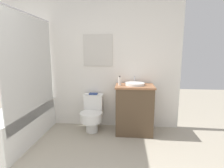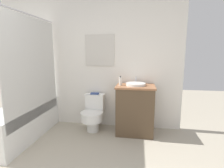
% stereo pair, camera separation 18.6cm
% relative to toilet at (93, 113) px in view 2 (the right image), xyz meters
% --- Properties ---
extents(wall_back, '(3.47, 0.07, 2.50)m').
position_rel_toilet_xyz_m(wall_back, '(-0.14, 0.29, 0.93)').
color(wall_back, white).
rests_on(wall_back, ground_plane).
extents(shower_area, '(0.57, 1.47, 1.98)m').
position_rel_toilet_xyz_m(shower_area, '(-1.08, -0.47, 0.00)').
color(shower_area, white).
rests_on(shower_area, ground_plane).
extents(toilet, '(0.40, 0.51, 0.65)m').
position_rel_toilet_xyz_m(toilet, '(0.00, 0.00, 0.00)').
color(toilet, white).
rests_on(toilet, ground_plane).
extents(vanity, '(0.66, 0.49, 0.86)m').
position_rel_toilet_xyz_m(vanity, '(0.76, 0.00, 0.11)').
color(vanity, brown).
rests_on(vanity, ground_plane).
extents(sink, '(0.34, 0.38, 0.13)m').
position_rel_toilet_xyz_m(sink, '(0.76, 0.02, 0.56)').
color(sink, white).
rests_on(sink, vanity).
extents(soap_bottle, '(0.05, 0.05, 0.16)m').
position_rel_toilet_xyz_m(soap_bottle, '(0.50, -0.02, 0.61)').
color(soap_bottle, silver).
rests_on(soap_bottle, vanity).
extents(book_on_tank, '(0.15, 0.10, 0.02)m').
position_rel_toilet_xyz_m(book_on_tank, '(0.00, 0.14, 0.34)').
color(book_on_tank, '#33477F').
rests_on(book_on_tank, toilet).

